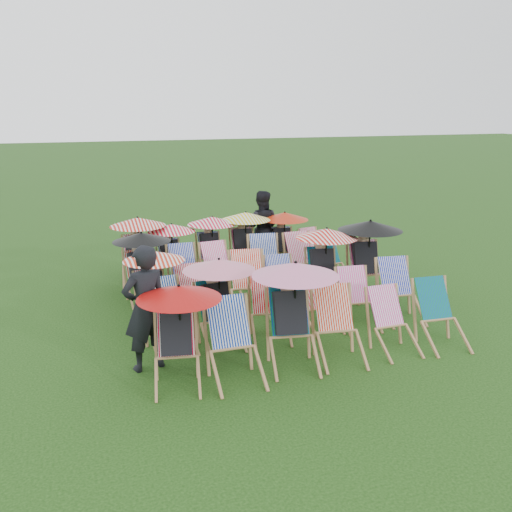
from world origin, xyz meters
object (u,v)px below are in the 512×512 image
object	(u,v)px
person_left	(145,308)
person_rear	(261,227)
deckchair_0	(177,334)
deckchair_29	(316,248)
deckchair_5	(442,315)

from	to	relation	value
person_left	person_rear	world-z (taller)	person_left
deckchair_0	person_left	xyz separation A→B (m)	(-0.31, 0.57, 0.19)
person_rear	person_left	bearing A→B (deg)	78.74
person_rear	deckchair_29	bearing A→B (deg)	175.29
deckchair_0	deckchair_29	bearing A→B (deg)	58.57
deckchair_0	deckchair_29	size ratio (longest dim) A/B	1.55
deckchair_5	person_left	xyz separation A→B (m)	(-4.27, 0.65, 0.40)
deckchair_0	person_left	size ratio (longest dim) A/B	0.74
deckchair_29	person_rear	xyz separation A→B (m)	(-1.08, 0.60, 0.43)
deckchair_29	person_left	distance (m)	5.89
deckchair_0	person_rear	distance (m)	5.91
deckchair_29	person_left	bearing A→B (deg)	-148.79
deckchair_5	deckchair_29	world-z (taller)	deckchair_5
person_left	person_rear	distance (m)	5.60
deckchair_5	person_left	size ratio (longest dim) A/B	0.54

